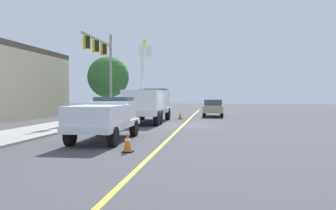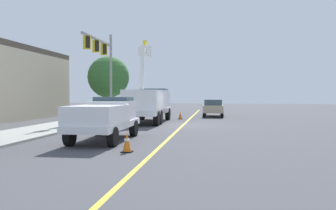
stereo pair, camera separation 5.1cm
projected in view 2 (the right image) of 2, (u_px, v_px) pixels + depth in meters
ground at (183, 125)px, 24.61m from camera, size 120.00×120.00×0.00m
sidewalk_far_side at (76, 123)px, 25.72m from camera, size 60.10×6.58×0.12m
lane_centre_stripe at (183, 125)px, 24.61m from camera, size 49.95×2.65×0.01m
utility_bucket_truck at (149, 102)px, 26.97m from camera, size 8.31×2.92×6.71m
service_pickup_truck at (105, 117)px, 16.18m from camera, size 5.70×2.41×2.06m
passing_minivan at (213, 107)px, 34.20m from camera, size 4.89×2.14×1.69m
traffic_cone_leading at (127, 143)px, 12.96m from camera, size 0.40×0.40×0.75m
traffic_cone_mid_front at (180, 115)px, 30.58m from camera, size 0.40×0.40×0.71m
traffic_signal_mast at (103, 58)px, 28.73m from camera, size 6.88×0.76×7.57m
street_tree_right at (108, 77)px, 35.49m from camera, size 4.28×4.28×6.14m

